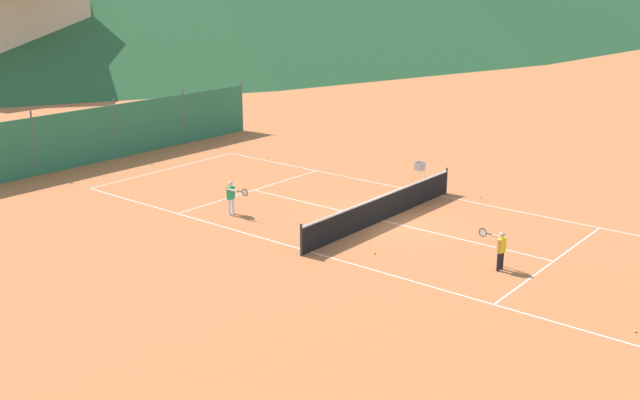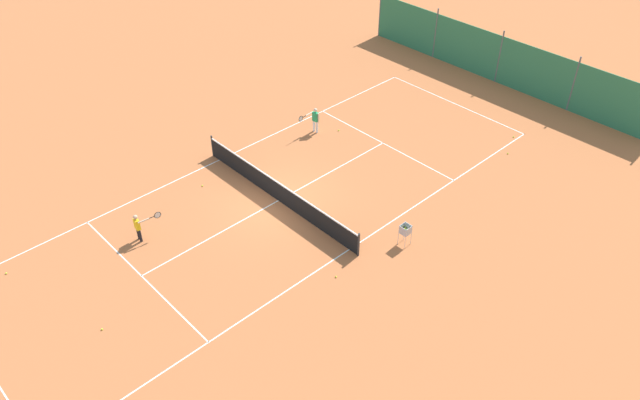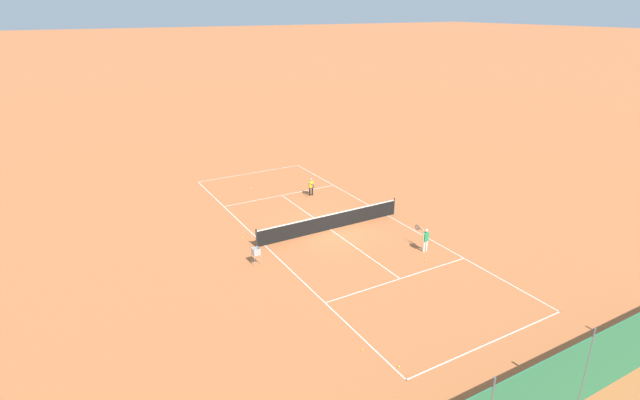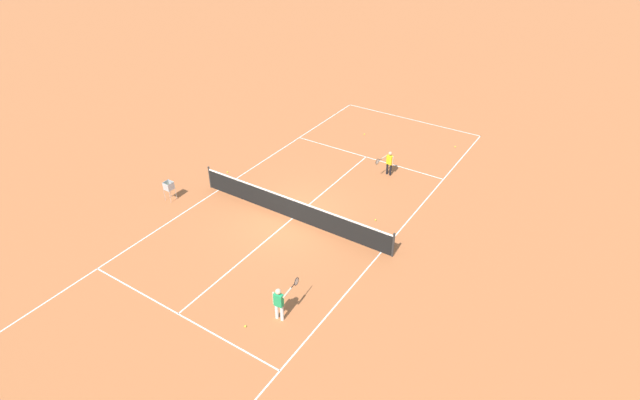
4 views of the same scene
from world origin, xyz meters
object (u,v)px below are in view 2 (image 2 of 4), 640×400
player_near_baseline (315,119)px  tennis_ball_far_corner (336,277)px  tennis_ball_mid_court (514,137)px  tennis_ball_service_box (202,186)px  tennis_ball_by_net_right (508,153)px  ball_hopper (405,231)px  tennis_net (278,191)px  tennis_ball_alley_right (6,273)px  player_far_service (139,225)px  tennis_ball_alley_left (102,329)px  tennis_ball_near_corner (339,130)px

player_near_baseline → tennis_ball_far_corner: bearing=-38.5°
player_near_baseline → tennis_ball_mid_court: (6.82, 6.53, -0.71)m
tennis_ball_service_box → tennis_ball_by_net_right: 13.79m
player_near_baseline → tennis_ball_by_net_right: bearing=34.5°
tennis_ball_service_box → tennis_ball_by_net_right: bearing=57.1°
player_near_baseline → ball_hopper: size_ratio=1.44×
tennis_net → tennis_ball_service_box: tennis_net is taller
tennis_ball_mid_court → tennis_net: bearing=-109.2°
tennis_ball_service_box → tennis_ball_alley_right: (-0.44, -8.15, 0.00)m
tennis_net → player_far_service: size_ratio=7.57×
player_far_service → tennis_ball_by_net_right: bearing=67.7°
player_far_service → ball_hopper: 9.97m
tennis_ball_service_box → tennis_ball_far_corner: 7.78m
tennis_net → tennis_ball_service_box: size_ratio=139.09×
player_near_baseline → tennis_ball_service_box: size_ratio=19.38×
tennis_ball_alley_left → tennis_ball_mid_court: 20.06m
tennis_ball_alley_right → ball_hopper: (8.71, 11.59, 0.62)m
tennis_net → tennis_ball_alley_left: tennis_net is taller
player_far_service → tennis_ball_near_corner: bearing=92.5°
tennis_net → tennis_ball_mid_court: tennis_net is taller
tennis_ball_near_corner → ball_hopper: size_ratio=0.07×
tennis_ball_service_box → tennis_ball_near_corner: bearing=84.0°
tennis_ball_by_net_right → tennis_ball_mid_court: 1.54m
tennis_ball_alley_right → player_near_baseline: bearing=88.0°
tennis_ball_alley_right → tennis_ball_near_corner: bearing=85.5°
tennis_ball_by_net_right → ball_hopper: bearing=-84.6°
player_far_service → tennis_ball_mid_court: (5.64, 16.64, -0.68)m
tennis_ball_far_corner → tennis_ball_mid_court: 12.70m
tennis_ball_mid_court → tennis_ball_alley_right: bearing=-109.1°
tennis_ball_far_corner → tennis_ball_alley_right: bearing=-134.1°
player_near_baseline → player_far_service: size_ratio=1.06×
tennis_net → tennis_ball_near_corner: tennis_net is taller
tennis_net → tennis_ball_by_net_right: size_ratio=139.09×
tennis_ball_alley_left → ball_hopper: size_ratio=0.07×
player_far_service → tennis_ball_service_box: player_far_service is taller
tennis_ball_near_corner → tennis_ball_far_corner: bearing=-45.2°
tennis_ball_far_corner → ball_hopper: ball_hopper is taller
tennis_net → tennis_ball_service_box: bearing=-150.0°
player_near_baseline → ball_hopper: (8.20, -3.02, -0.09)m
tennis_ball_alley_left → tennis_ball_mid_court: bearing=82.5°
tennis_ball_far_corner → tennis_ball_mid_court: bearing=94.0°
tennis_ball_by_net_right → tennis_ball_far_corner: (0.28, -11.26, 0.00)m
player_far_service → tennis_ball_near_corner: 11.05m
tennis_ball_near_corner → tennis_ball_alley_right: bearing=-94.5°
tennis_ball_near_corner → tennis_ball_alley_right: same height
player_far_service → tennis_ball_service_box: 3.92m
tennis_ball_by_net_right → tennis_ball_mid_court: size_ratio=1.00×
tennis_ball_near_corner → tennis_ball_by_net_right: bearing=32.0°
tennis_ball_service_box → tennis_ball_mid_court: 14.70m
tennis_ball_by_net_right → ball_hopper: (0.77, -8.14, 0.62)m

